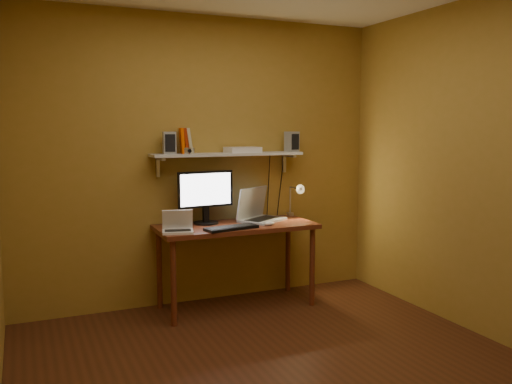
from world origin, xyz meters
name	(u,v)px	position (x,y,z in m)	size (l,w,h in m)	color
room	(280,175)	(0.00, 0.00, 1.30)	(3.44, 3.24, 2.64)	#4F2514
desk	(236,234)	(0.20, 1.28, 0.66)	(1.40, 0.60, 0.75)	maroon
wall_shelf	(228,155)	(0.20, 1.47, 1.36)	(1.40, 0.25, 0.21)	silver
monitor	(206,194)	(-0.03, 1.42, 1.01)	(0.52, 0.24, 0.47)	black
laptop	(258,212)	(0.46, 1.40, 0.83)	(0.50, 0.47, 0.30)	#919499
netbook	(178,226)	(-0.37, 1.14, 0.80)	(0.28, 0.23, 0.19)	white
keyboard	(231,228)	(0.08, 1.08, 0.76)	(0.46, 0.15, 0.02)	black
mouse	(270,224)	(0.45, 1.12, 0.77)	(0.09, 0.06, 0.03)	white
desk_lamp	(296,196)	(0.86, 1.41, 0.96)	(0.09, 0.23, 0.38)	silver
speaker_left	(169,143)	(-0.34, 1.48, 1.47)	(0.11, 0.11, 0.19)	#919499
speaker_right	(292,142)	(0.84, 1.46, 1.47)	(0.10, 0.10, 0.19)	#919499
books	(186,141)	(-0.19, 1.48, 1.49)	(0.14, 0.16, 0.22)	#EE5100
shelf_camera	(189,151)	(-0.18, 1.42, 1.40)	(0.09, 0.04, 0.05)	silver
router	(243,150)	(0.35, 1.48, 1.40)	(0.30, 0.20, 0.05)	white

